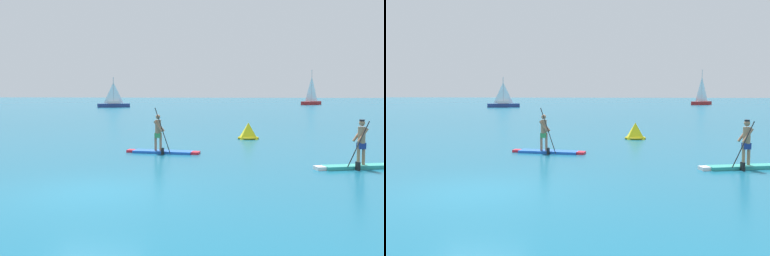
# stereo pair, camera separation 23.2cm
# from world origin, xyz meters

# --- Properties ---
(ground) EXTENTS (440.00, 440.00, 0.00)m
(ground) POSITION_xyz_m (0.00, 0.00, 0.00)
(ground) COLOR #145B7A
(paddleboarder_mid_center) EXTENTS (3.36, 1.05, 2.07)m
(paddleboarder_mid_center) POSITION_xyz_m (0.38, 7.67, 0.33)
(paddleboarder_mid_center) COLOR blue
(paddleboarder_mid_center) RESTS_ON ground
(paddleboarder_far_right) EXTENTS (3.12, 1.34, 1.76)m
(paddleboarder_far_right) POSITION_xyz_m (8.08, 4.69, 0.37)
(paddleboarder_far_right) COLOR teal
(paddleboarder_far_right) RESTS_ON ground
(race_marker_buoy) EXTENTS (1.42, 1.42, 0.96)m
(race_marker_buoy) POSITION_xyz_m (4.22, 14.09, 0.41)
(race_marker_buoy) COLOR yellow
(race_marker_buoy) RESTS_ON ground
(sailboat_left_horizon) EXTENTS (5.92, 3.72, 5.51)m
(sailboat_left_horizon) POSITION_xyz_m (-20.25, 65.21, 0.67)
(sailboat_left_horizon) COLOR navy
(sailboat_left_horizon) RESTS_ON ground
(sailboat_right_horizon) EXTENTS (5.02, 5.85, 7.76)m
(sailboat_right_horizon) POSITION_xyz_m (18.26, 87.21, 0.85)
(sailboat_right_horizon) COLOR #A51E1E
(sailboat_right_horizon) RESTS_ON ground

